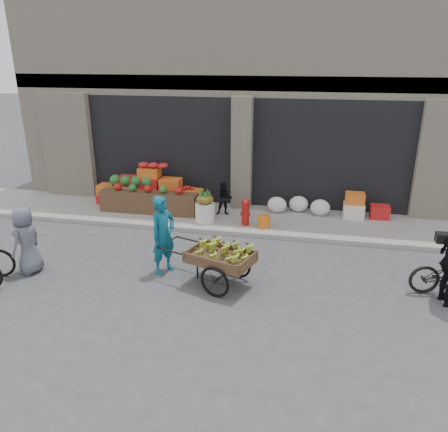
% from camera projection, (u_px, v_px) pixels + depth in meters
% --- Properties ---
extents(ground, '(80.00, 80.00, 0.00)m').
position_uv_depth(ground, '(198.00, 296.00, 8.36)').
color(ground, '#424244').
rests_on(ground, ground).
extents(sidewalk, '(18.00, 2.20, 0.12)m').
position_uv_depth(sidewalk, '(236.00, 219.00, 12.10)').
color(sidewalk, gray).
rests_on(sidewalk, ground).
extents(building, '(14.00, 6.45, 7.00)m').
position_uv_depth(building, '(258.00, 85.00, 14.56)').
color(building, beige).
rests_on(building, ground).
extents(fruit_display, '(3.10, 1.12, 1.24)m').
position_uv_depth(fruit_display, '(153.00, 189.00, 12.62)').
color(fruit_display, red).
rests_on(fruit_display, sidewalk).
extents(pineapple_bin, '(0.52, 0.52, 0.50)m').
position_uv_depth(pineapple_bin, '(205.00, 212.00, 11.68)').
color(pineapple_bin, silver).
rests_on(pineapple_bin, sidewalk).
extents(fire_hydrant, '(0.22, 0.22, 0.71)m').
position_uv_depth(fire_hydrant, '(245.00, 211.00, 11.38)').
color(fire_hydrant, '#A5140F').
rests_on(fire_hydrant, sidewalk).
extents(orange_bucket, '(0.32, 0.32, 0.30)m').
position_uv_depth(orange_bucket, '(264.00, 221.00, 11.32)').
color(orange_bucket, orange).
rests_on(orange_bucket, sidewalk).
extents(right_bay_goods, '(3.35, 0.60, 0.70)m').
position_uv_depth(right_bay_goods, '(333.00, 206.00, 12.04)').
color(right_bay_goods, silver).
rests_on(right_bay_goods, sidewalk).
extents(seated_person, '(0.51, 0.43, 0.93)m').
position_uv_depth(seated_person, '(224.00, 199.00, 12.08)').
color(seated_person, black).
rests_on(seated_person, sidewalk).
extents(banana_cart, '(2.28, 1.46, 0.89)m').
position_uv_depth(banana_cart, '(218.00, 255.00, 8.55)').
color(banana_cart, brown).
rests_on(banana_cart, ground).
extents(vendor_woman, '(0.64, 0.73, 1.68)m').
position_uv_depth(vendor_woman, '(163.00, 235.00, 9.01)').
color(vendor_woman, '#0E5670').
rests_on(vendor_woman, ground).
extents(vendor_grey, '(0.55, 0.76, 1.45)m').
position_uv_depth(vendor_grey, '(26.00, 240.00, 9.03)').
color(vendor_grey, slate).
rests_on(vendor_grey, ground).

